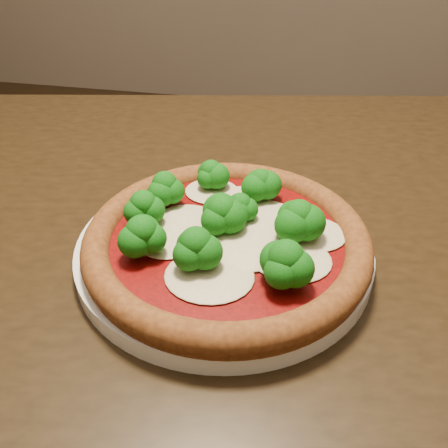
# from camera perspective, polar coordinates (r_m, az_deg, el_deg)

# --- Properties ---
(floor) EXTENTS (4.00, 4.00, 0.00)m
(floor) POSITION_cam_1_polar(r_m,az_deg,el_deg) (1.26, -2.39, -22.17)
(floor) COLOR black
(floor) RESTS_ON ground
(dining_table) EXTENTS (1.38, 0.93, 0.75)m
(dining_table) POSITION_cam_1_polar(r_m,az_deg,el_deg) (0.63, -2.30, -6.49)
(dining_table) COLOR black
(dining_table) RESTS_ON floor
(plate) EXTENTS (0.29, 0.29, 0.02)m
(plate) POSITION_cam_1_polar(r_m,az_deg,el_deg) (0.50, 0.00, -2.91)
(plate) COLOR silver
(plate) RESTS_ON dining_table
(pizza) EXTENTS (0.27, 0.27, 0.06)m
(pizza) POSITION_cam_1_polar(r_m,az_deg,el_deg) (0.47, 0.21, -1.35)
(pizza) COLOR brown
(pizza) RESTS_ON plate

